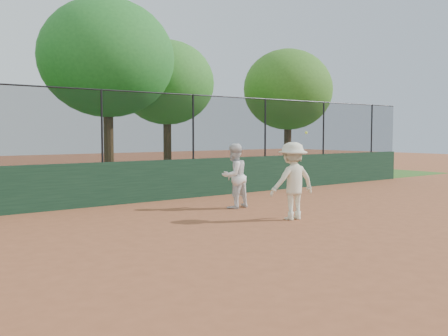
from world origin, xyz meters
TOP-DOWN VIEW (x-y plane):
  - ground at (0.00, 0.00)m, footprint 80.00×80.00m
  - back_wall at (0.00, 6.00)m, footprint 26.00×0.20m
  - grass_strip at (0.00, 12.00)m, footprint 36.00×12.00m
  - player_second at (2.11, 3.47)m, footprint 0.92×0.77m
  - player_main at (2.08, 1.26)m, footprint 1.25×0.83m
  - fence_assembly at (-0.03, 6.00)m, footprint 26.00×0.06m
  - tree_2 at (1.64, 10.32)m, footprint 4.99×4.54m
  - tree_3 at (5.22, 12.10)m, footprint 4.27×3.88m
  - tree_4 at (11.07, 10.53)m, footprint 4.50×4.09m

SIDE VIEW (x-z plane):
  - ground at x=0.00m, z-range 0.00..0.00m
  - grass_strip at x=0.00m, z-range 0.00..0.01m
  - back_wall at x=0.00m, z-range 0.00..1.20m
  - player_second at x=2.11m, z-range 0.00..1.72m
  - player_main at x=2.08m, z-range -0.13..1.92m
  - fence_assembly at x=-0.03m, z-range 1.24..3.24m
  - tree_4 at x=11.07m, z-range 1.07..7.11m
  - tree_3 at x=5.22m, z-range 1.17..7.22m
  - tree_2 at x=1.64m, z-range 1.28..8.17m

